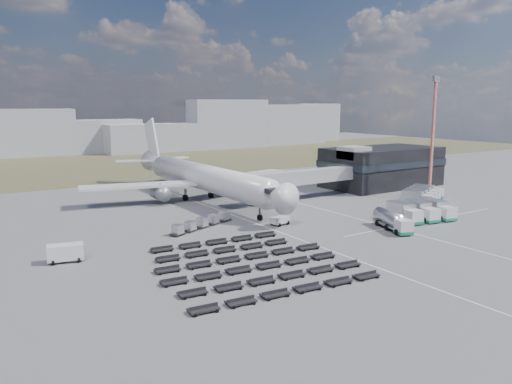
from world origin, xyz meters
TOP-DOWN VIEW (x-y plane):
  - ground at (0.00, 0.00)m, footprint 420.00×420.00m
  - grass_strip at (0.00, 110.00)m, footprint 420.00×90.00m
  - lane_markings at (9.77, 3.00)m, footprint 47.12×110.00m
  - terminal at (47.77, 23.96)m, footprint 30.40×16.40m
  - jet_bridge at (15.90, 20.42)m, footprint 30.30×3.80m
  - airliner at (0.00, 32.38)m, footprint 51.59×64.53m
  - skyline at (6.63, 149.78)m, footprint 297.31×25.45m
  - fuel_tanker at (14.98, -9.19)m, footprint 5.47×9.96m
  - pushback_tug at (1.07, 4.15)m, footprint 3.62×2.52m
  - utility_van at (-35.62, 3.08)m, footprint 4.99×3.04m
  - catering_truck at (12.40, 30.61)m, footprint 4.23×6.87m
  - service_trucks_near at (25.16, -6.92)m, footprint 11.53×9.59m
  - service_trucks_far at (40.38, 4.72)m, footprint 13.59×10.96m
  - uld_row at (-11.51, 9.68)m, footprint 14.13×6.86m
  - baggage_dollies at (-15.90, -11.99)m, footprint 27.13×26.28m
  - floodlight_mast at (46.47, 7.79)m, footprint 2.60×2.11m

SIDE VIEW (x-z plane):
  - ground at x=0.00m, z-range 0.00..0.00m
  - grass_strip at x=0.00m, z-range 0.00..0.01m
  - lane_markings at x=9.77m, z-range 0.00..0.01m
  - baggage_dollies at x=-15.90m, z-range 0.00..0.78m
  - pushback_tug at x=1.07m, z-range 0.00..1.48m
  - uld_row at x=-11.51m, z-range 0.16..1.76m
  - utility_van at x=-35.62m, z-range 0.00..2.45m
  - service_trucks_far at x=40.38m, z-range 0.11..2.77m
  - catering_truck at x=12.40m, z-range 0.03..2.97m
  - fuel_tanker at x=14.98m, z-range 0.00..3.13m
  - service_trucks_near at x=25.16m, z-range 0.13..3.24m
  - jet_bridge at x=15.90m, z-range 1.53..8.58m
  - terminal at x=47.77m, z-range -0.25..10.75m
  - airliner at x=0.00m, z-range -3.52..14.10m
  - skyline at x=6.63m, z-range -1.79..21.21m
  - floodlight_mast at x=46.47m, z-range 0.03..27.32m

